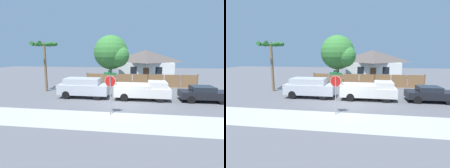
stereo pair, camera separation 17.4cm
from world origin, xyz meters
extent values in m
plane|color=#56565B|center=(0.00, 0.00, 0.00)|extent=(80.00, 80.00, 0.00)
cube|color=#A3A39E|center=(0.00, -3.60, 0.00)|extent=(36.00, 3.20, 0.01)
cube|color=brown|center=(-4.26, 8.44, 0.80)|extent=(1.90, 0.06, 1.59)
cube|color=brown|center=(-2.28, 8.44, 0.80)|extent=(1.90, 0.06, 1.59)
cube|color=brown|center=(-0.30, 8.44, 0.80)|extent=(1.90, 0.06, 1.59)
cube|color=brown|center=(1.68, 8.44, 0.80)|extent=(1.90, 0.06, 1.59)
cube|color=brown|center=(3.66, 8.44, 0.80)|extent=(1.90, 0.06, 1.59)
cube|color=brown|center=(5.64, 8.44, 0.80)|extent=(1.90, 0.06, 1.59)
cube|color=brown|center=(7.61, 8.44, 0.80)|extent=(1.90, 0.06, 1.59)
cube|color=brown|center=(-5.25, 8.44, 0.85)|extent=(0.12, 0.12, 1.69)
cube|color=brown|center=(8.60, 8.44, 0.85)|extent=(0.12, 0.12, 1.69)
cube|color=white|center=(2.69, 17.22, 1.38)|extent=(8.60, 6.87, 2.76)
pyramid|color=#514742|center=(2.69, 17.22, 3.77)|extent=(9.29, 7.42, 2.03)
cube|color=black|center=(0.75, 13.76, 1.60)|extent=(1.00, 0.04, 1.10)
cube|color=black|center=(4.62, 13.76, 1.60)|extent=(1.00, 0.04, 1.10)
cube|color=brown|center=(2.69, 13.76, 1.00)|extent=(0.90, 0.04, 2.00)
cylinder|color=brown|center=(-2.34, 10.17, 1.30)|extent=(0.40, 0.40, 2.60)
sphere|color=#387A33|center=(-2.34, 10.17, 4.34)|extent=(4.64, 4.64, 4.64)
sphere|color=#3C8437|center=(-1.30, 9.59, 3.87)|extent=(3.02, 3.02, 3.02)
cylinder|color=brown|center=(-8.74, 4.17, 2.67)|extent=(0.28, 0.28, 5.34)
cone|color=#235B23|center=(-7.80, 4.17, 5.09)|extent=(0.44, 1.76, 0.70)
cone|color=#235B23|center=(-8.27, 4.99, 5.09)|extent=(1.74, 1.26, 0.70)
cone|color=#235B23|center=(-9.21, 4.99, 5.09)|extent=(1.74, 1.26, 0.70)
cone|color=#235B23|center=(-9.68, 4.17, 5.09)|extent=(0.44, 1.76, 0.70)
cone|color=#235B23|center=(-9.21, 3.36, 5.09)|extent=(1.74, 1.26, 0.70)
cone|color=#235B23|center=(-8.27, 3.36, 5.09)|extent=(1.74, 1.26, 0.70)
cube|color=#B7B7BC|center=(-3.73, 1.99, 0.83)|extent=(4.72, 1.88, 0.94)
cube|color=#B7B7BC|center=(-3.85, 1.99, 1.58)|extent=(3.30, 1.73, 0.56)
cube|color=black|center=(-2.28, 1.99, 1.58)|extent=(0.06, 1.66, 0.47)
cylinder|color=black|center=(-2.27, 2.82, 0.38)|extent=(0.76, 0.22, 0.76)
cylinder|color=black|center=(-2.27, 1.16, 0.38)|extent=(0.76, 0.22, 0.76)
cylinder|color=black|center=(-5.20, 2.82, 0.38)|extent=(0.76, 0.22, 0.76)
cylinder|color=black|center=(-5.20, 1.16, 0.38)|extent=(0.76, 0.22, 0.76)
cube|color=silver|center=(1.73, 1.99, 0.74)|extent=(4.95, 1.98, 0.80)
cube|color=silver|center=(3.09, 1.99, 1.41)|extent=(1.59, 1.82, 0.56)
cube|color=silver|center=(0.88, 2.93, 1.28)|extent=(3.10, 0.08, 0.28)
cube|color=silver|center=(0.88, 1.05, 1.28)|extent=(3.10, 0.08, 0.28)
cube|color=silver|center=(-0.71, 1.99, 1.28)|extent=(0.08, 1.88, 0.28)
cylinder|color=black|center=(3.26, 2.87, 0.36)|extent=(0.71, 0.22, 0.71)
cylinder|color=black|center=(3.26, 1.12, 0.36)|extent=(0.71, 0.22, 0.71)
cylinder|color=black|center=(0.19, 2.87, 0.36)|extent=(0.71, 0.22, 0.71)
cylinder|color=black|center=(0.19, 1.11, 0.36)|extent=(0.71, 0.22, 0.71)
cube|color=black|center=(7.07, 1.99, 0.63)|extent=(4.04, 1.78, 0.62)
cube|color=black|center=(6.91, 1.99, 1.15)|extent=(1.86, 1.60, 0.42)
cylinder|color=black|center=(8.33, 2.77, 0.34)|extent=(0.67, 0.22, 0.67)
cylinder|color=black|center=(8.33, 1.22, 0.34)|extent=(0.67, 0.22, 0.67)
cylinder|color=black|center=(5.82, 2.77, 0.34)|extent=(0.67, 0.22, 0.67)
cylinder|color=black|center=(5.82, 1.21, 0.34)|extent=(0.67, 0.22, 0.67)
cylinder|color=gray|center=(-0.52, -2.46, 1.37)|extent=(0.07, 0.07, 2.74)
cylinder|color=red|center=(-0.52, -2.46, 2.32)|extent=(0.72, 0.16, 0.73)
cylinder|color=white|center=(-0.52, -2.46, 2.32)|extent=(0.76, 0.16, 0.77)
cube|color=#19602D|center=(-0.52, -2.46, 2.84)|extent=(0.86, 0.19, 0.15)
cube|color=#19602D|center=(-0.52, -2.46, 3.02)|extent=(0.17, 0.77, 0.15)
camera|label=1|loc=(1.21, -13.84, 4.13)|focal=28.00mm
camera|label=2|loc=(1.38, -13.81, 4.13)|focal=28.00mm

